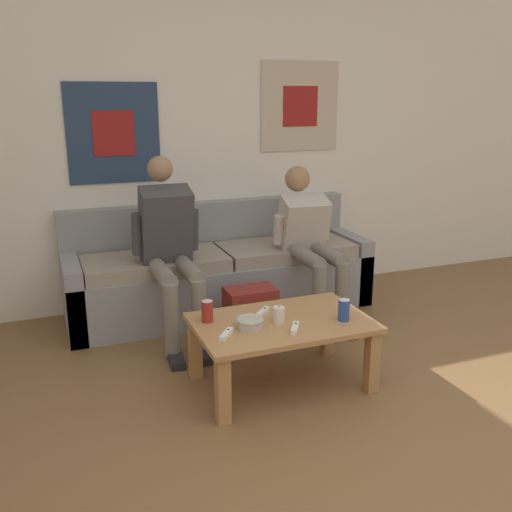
# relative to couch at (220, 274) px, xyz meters

# --- Properties ---
(wall_back) EXTENTS (10.00, 0.07, 2.55)m
(wall_back) POSITION_rel_couch_xyz_m (0.13, 0.35, 0.99)
(wall_back) COLOR white
(wall_back) RESTS_ON ground_plane
(couch) EXTENTS (2.32, 0.69, 0.82)m
(couch) POSITION_rel_couch_xyz_m (0.00, 0.00, 0.00)
(couch) COLOR gray
(couch) RESTS_ON ground_plane
(coffee_table) EXTENTS (1.00, 0.64, 0.40)m
(coffee_table) POSITION_rel_couch_xyz_m (-0.04, -1.27, 0.04)
(coffee_table) COLOR #B27F4C
(coffee_table) RESTS_ON ground_plane
(person_seated_adult) EXTENTS (0.47, 0.85, 1.23)m
(person_seated_adult) POSITION_rel_couch_xyz_m (-0.46, -0.36, 0.38)
(person_seated_adult) COLOR gray
(person_seated_adult) RESTS_ON ground_plane
(person_seated_teen) EXTENTS (0.47, 0.86, 1.11)m
(person_seated_teen) POSITION_rel_couch_xyz_m (0.58, -0.37, 0.32)
(person_seated_teen) COLOR gray
(person_seated_teen) RESTS_ON ground_plane
(backpack) EXTENTS (0.34, 0.24, 0.39)m
(backpack) POSITION_rel_couch_xyz_m (0.00, -0.67, -0.10)
(backpack) COLOR maroon
(backpack) RESTS_ON ground_plane
(ceramic_bowl) EXTENTS (0.15, 0.15, 0.06)m
(ceramic_bowl) POSITION_rel_couch_xyz_m (-0.25, -1.31, 0.14)
(ceramic_bowl) COLOR #B7B2A8
(ceramic_bowl) RESTS_ON coffee_table
(pillar_candle) EXTENTS (0.07, 0.07, 0.10)m
(pillar_candle) POSITION_rel_couch_xyz_m (-0.06, -1.29, 0.15)
(pillar_candle) COLOR silver
(pillar_candle) RESTS_ON coffee_table
(drink_can_blue) EXTENTS (0.07, 0.07, 0.12)m
(drink_can_blue) POSITION_rel_couch_xyz_m (0.29, -1.40, 0.17)
(drink_can_blue) COLOR #28479E
(drink_can_blue) RESTS_ON coffee_table
(drink_can_red) EXTENTS (0.07, 0.07, 0.12)m
(drink_can_red) POSITION_rel_couch_xyz_m (-0.44, -1.13, 0.17)
(drink_can_red) COLOR maroon
(drink_can_red) RESTS_ON coffee_table
(game_controller_near_left) EXTENTS (0.13, 0.13, 0.03)m
(game_controller_near_left) POSITION_rel_couch_xyz_m (-0.10, -1.14, 0.12)
(game_controller_near_left) COLOR white
(game_controller_near_left) RESTS_ON coffee_table
(game_controller_near_right) EXTENTS (0.12, 0.13, 0.03)m
(game_controller_near_right) POSITION_rel_couch_xyz_m (-0.40, -1.37, 0.12)
(game_controller_near_right) COLOR white
(game_controller_near_right) RESTS_ON coffee_table
(game_controller_far_center) EXTENTS (0.10, 0.14, 0.03)m
(game_controller_far_center) POSITION_rel_couch_xyz_m (-0.03, -1.42, 0.12)
(game_controller_far_center) COLOR white
(game_controller_far_center) RESTS_ON coffee_table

